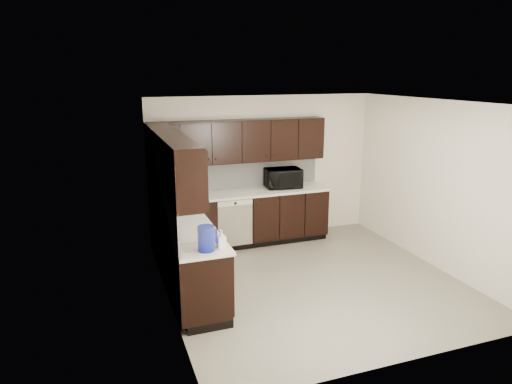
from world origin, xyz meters
TOP-DOWN VIEW (x-y plane):
  - floor at (0.00, 0.00)m, footprint 4.00×4.00m
  - ceiling at (0.00, 0.00)m, footprint 4.00×4.00m
  - wall_back at (0.00, 2.00)m, footprint 4.00×0.02m
  - wall_left at (-2.00, 0.00)m, footprint 0.02×4.00m
  - wall_right at (2.00, 0.00)m, footprint 0.02×4.00m
  - wall_front at (0.00, -2.00)m, footprint 4.00×0.02m
  - lower_cabinets at (-1.01, 1.11)m, footprint 3.00×2.80m
  - countertop at (-1.01, 1.11)m, footprint 3.03×2.83m
  - backsplash at (-1.22, 1.32)m, footprint 3.00×2.80m
  - upper_cabinets at (-1.10, 1.20)m, footprint 3.00×2.80m
  - dishwasher at (-0.70, 1.41)m, footprint 0.58×0.04m
  - sink at (-1.68, -0.01)m, footprint 0.54×0.82m
  - microwave at (0.27, 1.73)m, footprint 0.63×0.45m
  - soap_bottle_a at (-1.48, -0.61)m, footprint 0.10×0.10m
  - soap_bottle_b at (-1.80, 0.84)m, footprint 0.10×0.10m
  - toaster_oven at (-1.41, 1.72)m, footprint 0.38×0.32m
  - storage_bin at (-1.65, 1.35)m, footprint 0.52×0.41m
  - blue_pitcher at (-1.66, -0.65)m, footprint 0.23×0.23m
  - teal_tumbler at (-1.48, 0.79)m, footprint 0.10×0.10m
  - paper_towel_roll at (-1.59, 1.35)m, footprint 0.13×0.13m

SIDE VIEW (x-z plane):
  - floor at x=0.00m, z-range 0.00..0.00m
  - lower_cabinets at x=-1.01m, z-range -0.04..0.86m
  - dishwasher at x=-0.70m, z-range 0.16..0.94m
  - sink at x=-1.68m, z-range 0.67..1.09m
  - countertop at x=-1.01m, z-range 0.90..0.94m
  - storage_bin at x=-1.65m, z-range 0.94..1.13m
  - teal_tumbler at x=-1.48m, z-range 0.94..1.14m
  - toaster_oven at x=-1.41m, z-range 0.94..1.15m
  - soap_bottle_a at x=-1.48m, z-range 0.94..1.15m
  - soap_bottle_b at x=-1.80m, z-range 0.94..1.18m
  - paper_towel_roll at x=-1.59m, z-range 0.94..1.20m
  - blue_pitcher at x=-1.66m, z-range 0.94..1.23m
  - microwave at x=0.27m, z-range 0.94..1.27m
  - backsplash at x=-1.22m, z-range 0.94..1.42m
  - wall_back at x=0.00m, z-range 0.00..2.50m
  - wall_left at x=-2.00m, z-range 0.00..2.50m
  - wall_right at x=2.00m, z-range 0.00..2.50m
  - wall_front at x=0.00m, z-range 0.00..2.50m
  - upper_cabinets at x=-1.10m, z-range 1.42..2.12m
  - ceiling at x=0.00m, z-range 2.50..2.50m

